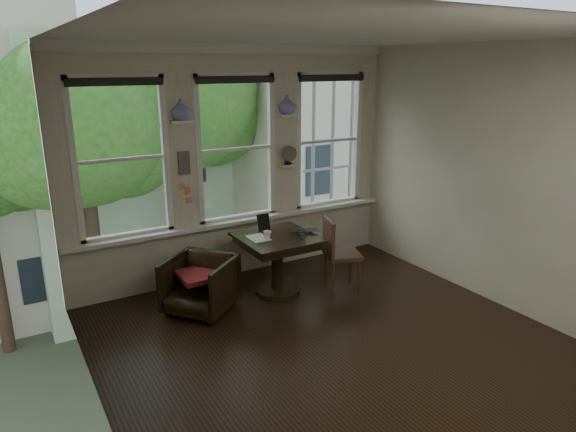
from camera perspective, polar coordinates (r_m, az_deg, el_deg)
ground at (r=5.45m, az=4.97°, el=-13.94°), size 4.50×4.50×0.00m
ceiling at (r=4.70m, az=5.93°, el=19.39°), size 4.50×4.50×0.00m
wall_back at (r=6.77m, az=-5.86°, el=5.76°), size 4.50×0.00×4.50m
wall_front at (r=3.42m, az=28.24°, el=-7.25°), size 4.50×0.00×4.50m
wall_left at (r=4.03m, az=-21.55°, el=-2.90°), size 0.00×4.50×4.50m
wall_right at (r=6.42m, az=21.97°, el=4.04°), size 0.00×4.50×4.50m
window_left at (r=6.27m, az=-18.06°, el=6.03°), size 1.10×0.12×1.90m
window_center at (r=6.73m, az=-5.91°, el=7.43°), size 1.10×0.12×1.90m
window_right at (r=7.45m, az=4.37°, el=8.35°), size 1.10×0.12×1.90m
shelf_left at (r=6.32m, az=-11.69°, el=10.24°), size 0.26×0.16×0.03m
shelf_right at (r=6.93m, az=-0.10°, el=11.11°), size 0.26×0.16×0.03m
intercom at (r=6.42m, az=-11.52°, el=5.83°), size 0.14×0.06×0.28m
sticky_notes at (r=6.50m, az=-11.36°, el=2.80°), size 0.16×0.01×0.24m
desk_fan at (r=6.99m, az=-0.01°, el=6.44°), size 0.20×0.20×0.24m
vase_left at (r=6.31m, az=-11.77°, el=11.50°), size 0.24×0.24×0.25m
vase_right at (r=6.91m, az=-0.10°, el=12.26°), size 0.24×0.24×0.25m
table at (r=6.36m, az=-1.21°, el=-5.44°), size 0.90×0.90×0.75m
armchair_left at (r=6.01m, az=-9.75°, el=-7.55°), size 1.01×1.01×0.66m
cushion_red at (r=5.96m, az=-9.81°, el=-6.50°), size 0.45×0.45×0.06m
side_chair_right at (r=6.52m, az=6.09°, el=-4.18°), size 0.53×0.53×0.92m
laptop at (r=6.33m, az=1.93°, el=-1.81°), size 0.43×0.37×0.03m
mug at (r=6.14m, az=-2.31°, el=-2.11°), size 0.12×0.12×0.09m
drinking_glass at (r=6.12m, az=1.53°, el=-2.12°), size 0.15×0.15×0.10m
tablet at (r=6.39m, az=-2.72°, el=-0.74°), size 0.16×0.08×0.22m
papers at (r=6.17m, az=-3.31°, el=-2.44°), size 0.23×0.31×0.00m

